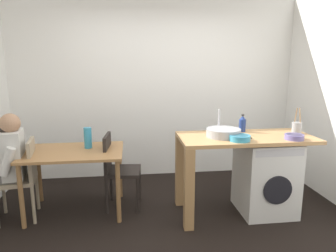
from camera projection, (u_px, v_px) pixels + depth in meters
ground_plane at (171, 231)px, 3.18m from camera, size 5.46×5.46×0.00m
wall_back at (156, 88)px, 4.61m from camera, size 4.60×0.10×2.70m
dining_table at (74, 159)px, 3.49m from camera, size 1.10×0.76×0.74m
chair_person_seat at (23, 175)px, 3.36m from camera, size 0.46×0.46×0.90m
chair_opposite at (117, 167)px, 3.63m from camera, size 0.43×0.43×0.90m
seated_person at (5, 162)px, 3.28m from camera, size 0.53×0.53×1.20m
kitchen_counter at (227, 150)px, 3.41m from camera, size 1.50×0.68×0.92m
washing_machine at (265, 176)px, 3.54m from camera, size 0.60×0.61×0.86m
sink_basin at (223, 133)px, 3.36m from camera, size 0.38×0.38×0.09m
tap at (219, 121)px, 3.52m from camera, size 0.02×0.02×0.28m
bottle_tall_green at (242, 124)px, 3.60m from camera, size 0.08×0.08×0.21m
mixing_bowl at (240, 138)px, 3.19m from camera, size 0.22×0.22×0.06m
utensil_crock at (297, 127)px, 3.52m from camera, size 0.11×0.11×0.30m
colander at (294, 137)px, 3.24m from camera, size 0.20×0.20×0.06m
vase at (88, 138)px, 3.56m from camera, size 0.09×0.09×0.25m
scissors at (245, 138)px, 3.30m from camera, size 0.15×0.06×0.01m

